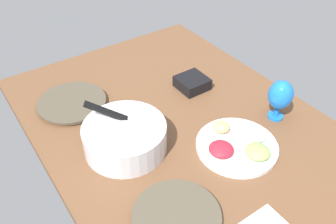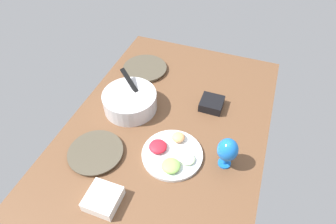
{
  "view_description": "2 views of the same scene",
  "coord_description": "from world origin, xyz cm",
  "px_view_note": "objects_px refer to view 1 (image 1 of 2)",
  "views": [
    {
      "loc": [
        -76.47,
        64.13,
        93.13
      ],
      "look_at": [
        11.17,
        3.71,
        5.48
      ],
      "focal_mm": 38.13,
      "sensor_mm": 36.0,
      "label": 1
    },
    {
      "loc": [
        -90.85,
        -34.65,
        114.82
      ],
      "look_at": [
        7.52,
        1.31,
        5.48
      ],
      "focal_mm": 30.2,
      "sensor_mm": 36.0,
      "label": 2
    }
  ],
  "objects_px": {
    "mixing_bowl": "(125,136)",
    "dinner_plate_left": "(177,217)",
    "dinner_plate_right": "(72,103)",
    "fruit_platter": "(237,145)",
    "square_bowl_black": "(192,82)",
    "hurricane_glass_blue": "(280,96)"
  },
  "relations": [
    {
      "from": "mixing_bowl",
      "to": "dinner_plate_left",
      "type": "bearing_deg",
      "value": 176.15
    },
    {
      "from": "dinner_plate_right",
      "to": "fruit_platter",
      "type": "relative_size",
      "value": 0.95
    },
    {
      "from": "dinner_plate_right",
      "to": "dinner_plate_left",
      "type": "bearing_deg",
      "value": -176.86
    },
    {
      "from": "fruit_platter",
      "to": "square_bowl_black",
      "type": "distance_m",
      "value": 0.41
    },
    {
      "from": "hurricane_glass_blue",
      "to": "dinner_plate_left",
      "type": "bearing_deg",
      "value": 104.8
    },
    {
      "from": "dinner_plate_right",
      "to": "square_bowl_black",
      "type": "xyz_separation_m",
      "value": [
        -0.18,
        -0.49,
        0.02
      ]
    },
    {
      "from": "dinner_plate_right",
      "to": "fruit_platter",
      "type": "xyz_separation_m",
      "value": [
        -0.58,
        -0.39,
        0.01
      ]
    },
    {
      "from": "dinner_plate_left",
      "to": "dinner_plate_right",
      "type": "height_order",
      "value": "same"
    },
    {
      "from": "mixing_bowl",
      "to": "hurricane_glass_blue",
      "type": "relative_size",
      "value": 1.74
    },
    {
      "from": "dinner_plate_right",
      "to": "hurricane_glass_blue",
      "type": "relative_size",
      "value": 1.66
    },
    {
      "from": "mixing_bowl",
      "to": "fruit_platter",
      "type": "xyz_separation_m",
      "value": [
        -0.23,
        -0.33,
        -0.04
      ]
    },
    {
      "from": "dinner_plate_right",
      "to": "fruit_platter",
      "type": "bearing_deg",
      "value": -145.98
    },
    {
      "from": "dinner_plate_left",
      "to": "fruit_platter",
      "type": "height_order",
      "value": "fruit_platter"
    },
    {
      "from": "hurricane_glass_blue",
      "to": "fruit_platter",
      "type": "bearing_deg",
      "value": 99.77
    },
    {
      "from": "mixing_bowl",
      "to": "square_bowl_black",
      "type": "distance_m",
      "value": 0.46
    },
    {
      "from": "dinner_plate_left",
      "to": "hurricane_glass_blue",
      "type": "height_order",
      "value": "hurricane_glass_blue"
    },
    {
      "from": "fruit_platter",
      "to": "square_bowl_black",
      "type": "bearing_deg",
      "value": -14.04
    },
    {
      "from": "dinner_plate_left",
      "to": "hurricane_glass_blue",
      "type": "bearing_deg",
      "value": -75.2
    },
    {
      "from": "mixing_bowl",
      "to": "fruit_platter",
      "type": "height_order",
      "value": "mixing_bowl"
    },
    {
      "from": "fruit_platter",
      "to": "hurricane_glass_blue",
      "type": "distance_m",
      "value": 0.27
    },
    {
      "from": "fruit_platter",
      "to": "mixing_bowl",
      "type": "bearing_deg",
      "value": 54.73
    },
    {
      "from": "fruit_platter",
      "to": "hurricane_glass_blue",
      "type": "bearing_deg",
      "value": -80.23
    }
  ]
}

